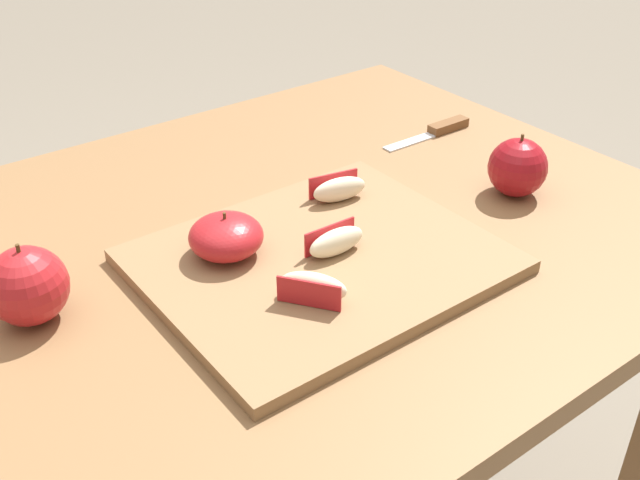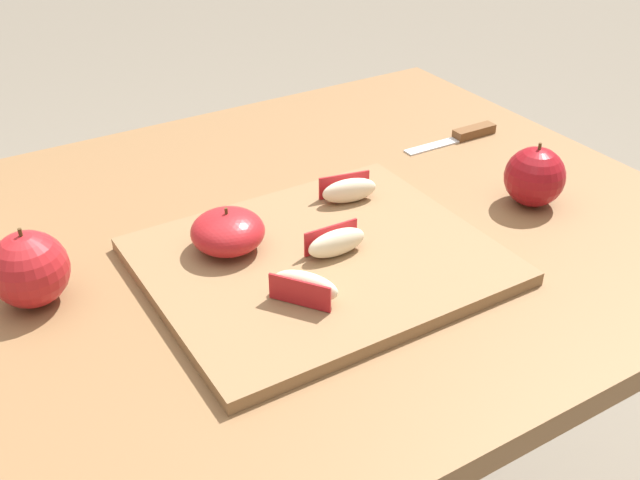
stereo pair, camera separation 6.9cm
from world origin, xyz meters
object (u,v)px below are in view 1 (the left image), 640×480
at_px(apple_wedge_right, 337,188).
at_px(whole_apple_red_delicious, 518,167).
at_px(apple_wedge_middle, 313,287).
at_px(paring_knife, 442,129).
at_px(whole_apple_crimson, 28,286).
at_px(cutting_board, 320,261).
at_px(apple_half_skin_up, 226,236).
at_px(apple_wedge_left, 336,241).

distance_m(apple_wedge_right, whole_apple_red_delicious, 0.24).
xyz_separation_m(apple_wedge_middle, paring_knife, (0.42, 0.24, -0.02)).
bearing_deg(paring_knife, whole_apple_crimson, -172.96).
bearing_deg(cutting_board, paring_knife, 26.01).
height_order(apple_wedge_right, whole_apple_red_delicious, whole_apple_red_delicious).
distance_m(apple_wedge_right, apple_wedge_middle, 0.21).
xyz_separation_m(apple_half_skin_up, apple_wedge_middle, (0.03, -0.13, -0.01)).
bearing_deg(apple_wedge_middle, apple_half_skin_up, 101.55).
distance_m(apple_half_skin_up, whole_apple_crimson, 0.21).
distance_m(apple_wedge_left, apple_wedge_right, 0.12).
bearing_deg(apple_wedge_middle, cutting_board, 47.99).
relative_size(cutting_board, paring_knife, 2.34).
height_order(cutting_board, paring_knife, cutting_board).
bearing_deg(apple_wedge_left, whole_apple_crimson, 160.62).
height_order(apple_wedge_left, paring_knife, apple_wedge_left).
bearing_deg(whole_apple_crimson, whole_apple_red_delicious, -11.14).
bearing_deg(apple_wedge_right, whole_apple_red_delicious, -26.91).
bearing_deg(cutting_board, whole_apple_crimson, 160.85).
bearing_deg(whole_apple_crimson, apple_wedge_middle, -34.67).
distance_m(cutting_board, whole_apple_red_delicious, 0.31).
bearing_deg(apple_wedge_middle, whole_apple_crimson, 145.33).
relative_size(apple_wedge_right, paring_knife, 0.46).
height_order(apple_wedge_left, whole_apple_crimson, whole_apple_crimson).
height_order(apple_wedge_right, apple_wedge_middle, same).
xyz_separation_m(cutting_board, paring_knife, (0.37, 0.18, -0.00)).
xyz_separation_m(apple_half_skin_up, paring_knife, (0.45, 0.12, -0.03)).
bearing_deg(apple_wedge_right, paring_knife, 18.22).
bearing_deg(cutting_board, apple_wedge_right, 43.50).
distance_m(cutting_board, paring_knife, 0.41).
bearing_deg(apple_wedge_left, paring_knife, 27.95).
bearing_deg(apple_wedge_left, cutting_board, 156.60).
xyz_separation_m(apple_wedge_middle, whole_apple_red_delicious, (0.36, 0.04, 0.01)).
xyz_separation_m(apple_wedge_right, apple_wedge_middle, (-0.15, -0.15, 0.00)).
bearing_deg(apple_wedge_middle, paring_knife, 29.60).
bearing_deg(whole_apple_red_delicious, apple_half_skin_up, 168.03).
bearing_deg(apple_half_skin_up, cutting_board, -38.80).
height_order(apple_wedge_right, paring_knife, apple_wedge_right).
distance_m(apple_wedge_middle, paring_knife, 0.49).
relative_size(apple_wedge_right, whole_apple_crimson, 0.83).
xyz_separation_m(apple_wedge_left, apple_wedge_right, (0.08, 0.10, 0.00)).
distance_m(cutting_board, apple_wedge_right, 0.13).
xyz_separation_m(apple_wedge_left, whole_apple_crimson, (-0.30, 0.11, 0.01)).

